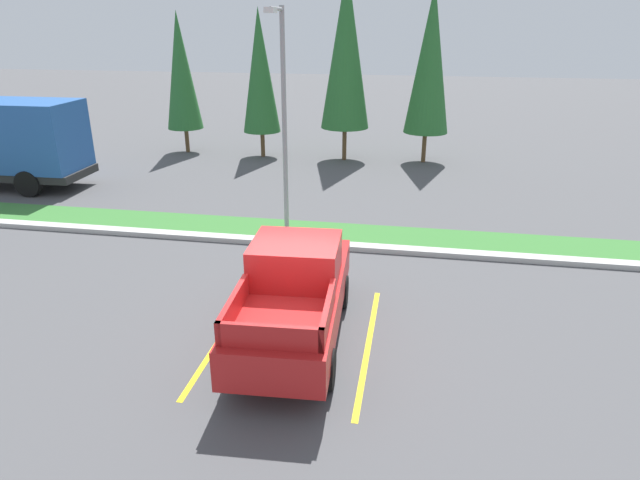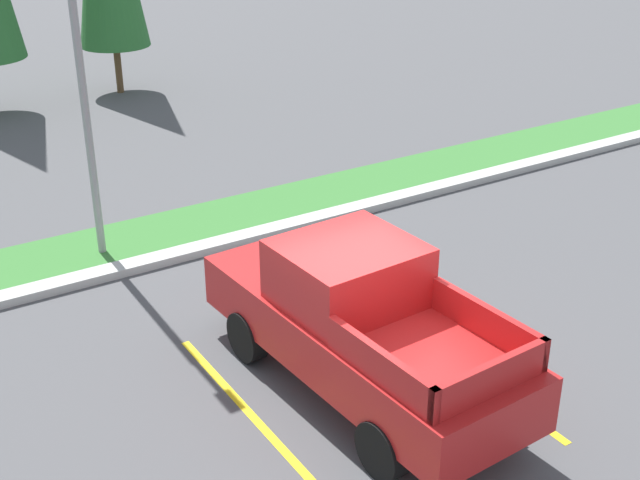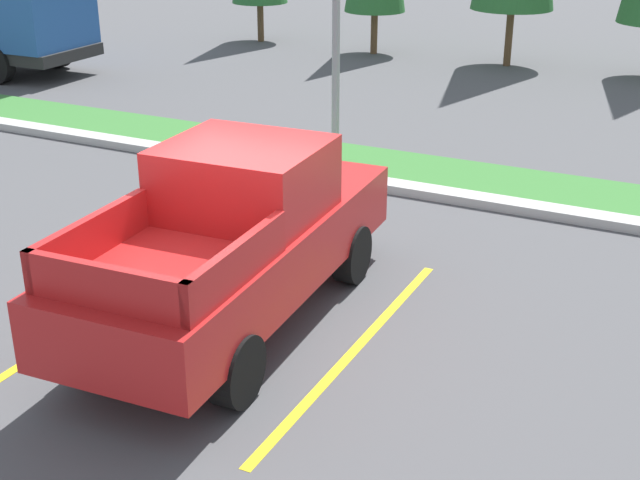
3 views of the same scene
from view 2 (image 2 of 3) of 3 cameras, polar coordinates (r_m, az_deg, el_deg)
The scene contains 7 objects.
ground_plane at distance 12.11m, azimuth 2.52°, elevation -9.63°, with size 120.00×120.00×0.00m, color #4C4C4F.
parking_line_near at distance 11.38m, azimuth -3.95°, elevation -12.26°, with size 0.12×4.80×0.01m, color yellow.
parking_line_far at distance 12.84m, azimuth 8.38°, elevation -7.64°, with size 0.12×4.80×0.01m, color yellow.
curb_strip at distance 15.86m, azimuth -7.78°, elevation -0.53°, with size 56.00×0.40×0.15m, color #B2B2AD.
grass_median at distance 16.80m, azimuth -9.37°, elevation 0.72°, with size 56.00×1.80×0.06m, color #387533.
pickup_truck_main at distance 11.50m, azimuth 2.58°, elevation -5.53°, with size 2.18×5.32×2.10m.
street_light at distance 14.76m, azimuth -15.71°, elevation 12.39°, with size 0.24×1.49×6.62m.
Camera 2 is at (-5.74, -8.10, 6.94)m, focal length 47.93 mm.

